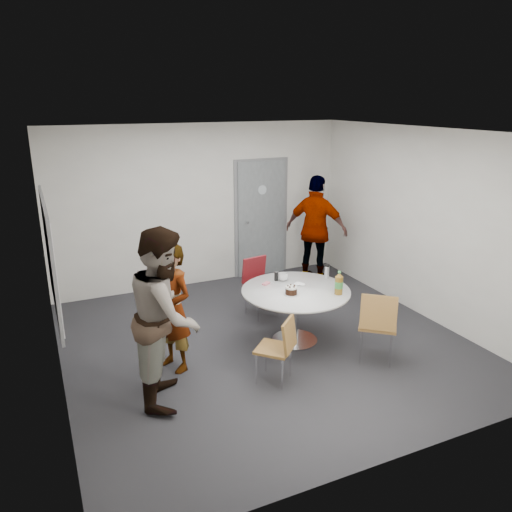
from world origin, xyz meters
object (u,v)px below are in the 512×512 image
person_left (165,316)px  person_right (316,230)px  whiteboard (50,257)px  table (297,297)px  door (261,219)px  chair_near_left (281,344)px  chair_far (258,280)px  person_main (173,308)px  chair_near_right (378,320)px

person_left → person_right: (3.24, 2.40, -0.01)m
whiteboard → person_left: whiteboard is taller
whiteboard → table: size_ratio=1.36×
door → whiteboard: (-3.56, -2.28, 0.42)m
chair_near_left → chair_far: (0.56, 1.82, 0.05)m
table → person_right: size_ratio=0.75×
chair_far → person_main: (-1.55, -1.02, 0.24)m
person_right → table: bearing=104.3°
person_right → chair_far: bearing=80.4°
person_right → whiteboard: bearing=70.7°
chair_far → person_right: bearing=-160.0°
chair_near_right → chair_far: 2.04m
chair_far → person_right: size_ratio=0.46×
door → person_left: bearing=-129.0°
table → person_main: 1.64m
whiteboard → person_left: (1.00, -0.88, -0.51)m
chair_far → person_right: person_right is taller
chair_near_left → person_right: 3.37m
chair_near_right → person_right: size_ratio=0.49×
door → table: (-0.71, -2.62, -0.40)m
door → person_left: 4.07m
table → chair_near_left: size_ratio=1.79×
table → chair_near_left: 1.04m
chair_near_left → chair_near_right: 1.25m
person_main → person_right: (3.02, 1.85, 0.17)m
chair_far → table: bearing=85.5°
person_left → door: bearing=-19.6°
whiteboard → chair_near_left: (2.20, -1.14, -0.98)m
chair_far → person_main: size_ratio=0.56×
chair_far → chair_near_right: bearing=100.2°
door → person_main: door is taller
door → person_main: (-2.34, -2.62, -0.26)m
table → chair_near_right: bearing=-56.4°
table → chair_far: 1.03m
chair_near_right → person_main: person_main is taller
chair_far → chair_near_left: bearing=63.5°
whiteboard → chair_far: bearing=13.9°
whiteboard → chair_near_right: 3.77m
door → chair_near_left: bearing=-111.6°
person_main → person_left: bearing=-45.9°
table → chair_near_right: (0.60, -0.90, -0.07)m
table → chair_near_right: size_ratio=1.53×
chair_far → person_left: size_ratio=0.46×
door → chair_far: 1.85m
chair_near_right → person_main: 2.42m
table → person_left: (-1.86, -0.55, 0.31)m
chair_near_right → person_right: 2.88m
door → chair_near_right: bearing=-91.8°
whiteboard → chair_near_left: bearing=-27.3°
door → person_main: size_ratio=1.39×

